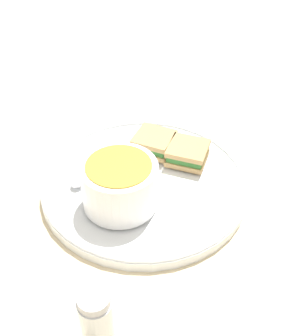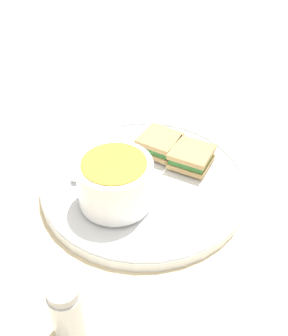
{
  "view_description": "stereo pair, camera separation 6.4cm",
  "coord_description": "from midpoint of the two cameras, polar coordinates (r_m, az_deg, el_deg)",
  "views": [
    {
      "loc": [
        0.49,
        -0.03,
        0.46
      ],
      "look_at": [
        0.0,
        0.0,
        0.04
      ],
      "focal_mm": 42.0,
      "sensor_mm": 36.0,
      "label": 1
    },
    {
      "loc": [
        0.49,
        0.03,
        0.46
      ],
      "look_at": [
        0.0,
        0.0,
        0.04
      ],
      "focal_mm": 42.0,
      "sensor_mm": 36.0,
      "label": 2
    }
  ],
  "objects": [
    {
      "name": "ground_plane",
      "position": [
        0.67,
        2.74,
        -2.91
      ],
      "size": [
        2.4,
        2.4,
        0.0
      ],
      "primitive_type": "plane",
      "color": "beige"
    },
    {
      "name": "plate",
      "position": [
        0.66,
        2.77,
        -2.21
      ],
      "size": [
        0.34,
        0.34,
        0.02
      ],
      "color": "white",
      "rests_on": "ground_plane"
    },
    {
      "name": "soup_bowl",
      "position": [
        0.59,
        -1.13,
        -2.13
      ],
      "size": [
        0.12,
        0.12,
        0.08
      ],
      "color": "white",
      "rests_on": "plate"
    },
    {
      "name": "spoon",
      "position": [
        0.66,
        -6.24,
        -0.9
      ],
      "size": [
        0.1,
        0.06,
        0.01
      ],
      "rotation": [
        0.0,
        0.0,
        5.75
      ],
      "color": "silver",
      "rests_on": "plate"
    },
    {
      "name": "sandwich_half_near",
      "position": [
        0.68,
        9.58,
        1.54
      ],
      "size": [
        0.09,
        0.09,
        0.03
      ],
      "rotation": [
        0.0,
        0.0,
        2.74
      ],
      "color": "tan",
      "rests_on": "plate"
    },
    {
      "name": "sandwich_half_far",
      "position": [
        0.71,
        4.88,
        3.5
      ],
      "size": [
        0.09,
        0.09,
        0.03
      ],
      "rotation": [
        0.0,
        0.0,
        2.67
      ],
      "color": "tan",
      "rests_on": "plate"
    },
    {
      "name": "salt_shaker",
      "position": [
        0.48,
        -7.05,
        -20.16
      ],
      "size": [
        0.04,
        0.04,
        0.09
      ],
      "color": "silver",
      "rests_on": "ground_plane"
    }
  ]
}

